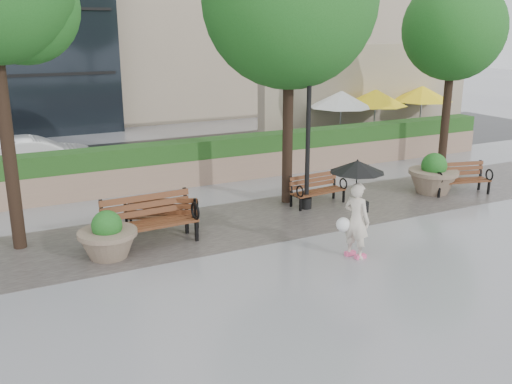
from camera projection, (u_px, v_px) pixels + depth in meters
name	position (u px, v px, depth m)	size (l,w,h in m)	color
ground	(290.00, 270.00, 11.39)	(100.00, 100.00, 0.00)	gray
cobble_strip	(229.00, 225.00, 13.96)	(28.00, 3.20, 0.01)	#383330
hedge_wall	(174.00, 165.00, 17.20)	(24.00, 0.80, 1.35)	#92765E
cafe_wall	(369.00, 94.00, 23.51)	(10.00, 0.60, 4.00)	tan
cafe_hedge	(391.00, 141.00, 21.84)	(8.00, 0.50, 0.90)	#1F4717
asphalt_street	(139.00, 159.00, 20.81)	(40.00, 7.00, 0.00)	black
bench_1	(151.00, 231.00, 12.59)	(2.08, 0.90, 1.09)	brown
bench_2	(163.00, 221.00, 13.39)	(1.79, 1.33, 0.90)	brown
bench_3	(318.00, 196.00, 15.46)	(1.59, 0.74, 0.83)	brown
bench_4	(460.00, 185.00, 16.47)	(1.77, 1.04, 0.89)	brown
planter_left	(108.00, 239.00, 11.88)	(1.23, 1.23, 1.03)	#7F6B56
planter_right	(433.00, 177.00, 16.51)	(1.41, 1.41, 1.19)	#7F6B56
lamppost	(308.00, 134.00, 14.65)	(0.28, 0.28, 4.52)	black
tree_1	(293.00, 5.00, 14.46)	(4.48, 4.48, 7.57)	black
tree_2	(455.00, 33.00, 18.76)	(3.45, 3.35, 6.28)	black
patio_umb_white	(341.00, 100.00, 21.75)	(2.50, 2.50, 2.30)	black
patio_umb_yellow_a	(376.00, 98.00, 22.27)	(2.50, 2.50, 2.30)	black
patio_umb_yellow_b	(422.00, 94.00, 23.59)	(2.50, 2.50, 2.30)	black
car_right	(35.00, 157.00, 18.39)	(1.35, 3.86, 1.27)	white
pedestrian	(357.00, 199.00, 11.69)	(1.13, 1.13, 2.07)	beige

